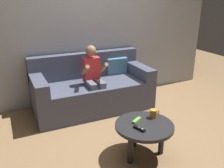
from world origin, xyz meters
TOP-DOWN VIEW (x-y plane):
  - ground_plane at (0.00, 0.00)m, footprint 9.05×9.05m
  - wall_back at (0.00, 1.52)m, footprint 4.53×0.05m
  - couch at (-0.12, 1.13)m, footprint 1.77×0.80m
  - person_seated_on_couch at (-0.16, 0.95)m, footprint 0.33×0.41m
  - coffee_table at (-0.04, -0.26)m, footprint 0.63×0.63m
  - game_remote_lime_near_edge at (-0.09, -0.17)m, footprint 0.14×0.10m
  - game_remote_black_center at (-0.15, -0.34)m, footprint 0.08×0.14m
  - coffee_mug at (0.13, -0.17)m, footprint 0.12×0.08m

SIDE VIEW (x-z plane):
  - ground_plane at x=0.00m, z-range 0.00..0.00m
  - couch at x=-0.12m, z-range -0.11..0.71m
  - coffee_table at x=-0.04m, z-range 0.13..0.52m
  - game_remote_lime_near_edge at x=-0.09m, z-range 0.38..0.41m
  - game_remote_black_center at x=-0.15m, z-range 0.38..0.41m
  - coffee_mug at x=0.13m, z-range 0.38..0.48m
  - person_seated_on_couch at x=-0.16m, z-range 0.07..1.08m
  - wall_back at x=0.00m, z-range 0.00..2.50m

